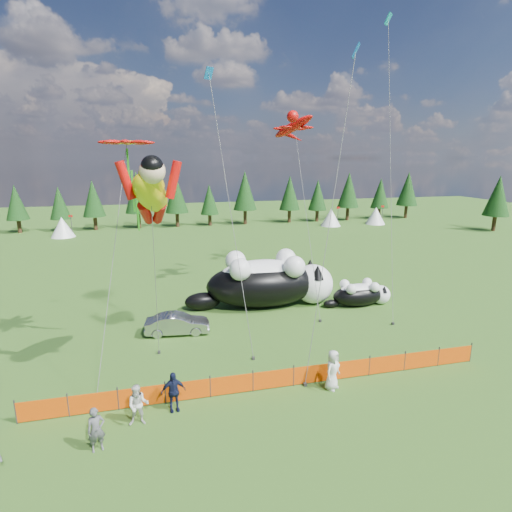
# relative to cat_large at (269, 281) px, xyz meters

# --- Properties ---
(ground) EXTENTS (160.00, 160.00, 0.00)m
(ground) POSITION_rel_cat_large_xyz_m (-2.75, -7.73, -1.90)
(ground) COLOR #0C3409
(ground) RESTS_ON ground
(safety_fence) EXTENTS (22.06, 0.06, 1.10)m
(safety_fence) POSITION_rel_cat_large_xyz_m (-2.75, -10.73, -1.40)
(safety_fence) COLOR #262626
(safety_fence) RESTS_ON ground
(tree_line) EXTENTS (90.00, 4.00, 8.00)m
(tree_line) POSITION_rel_cat_large_xyz_m (-2.75, 37.27, 2.10)
(tree_line) COLOR black
(tree_line) RESTS_ON ground
(festival_tents) EXTENTS (50.00, 3.20, 2.80)m
(festival_tents) POSITION_rel_cat_large_xyz_m (8.25, 32.27, -0.50)
(festival_tents) COLOR white
(festival_tents) RESTS_ON ground
(cat_large) EXTENTS (11.07, 4.31, 4.00)m
(cat_large) POSITION_rel_cat_large_xyz_m (0.00, 0.00, 0.00)
(cat_large) COLOR black
(cat_large) RESTS_ON ground
(cat_small) EXTENTS (5.26, 1.90, 1.90)m
(cat_small) POSITION_rel_cat_large_xyz_m (6.64, -1.59, -0.99)
(cat_small) COLOR black
(cat_small) RESTS_ON ground
(car) EXTENTS (4.05, 1.76, 1.29)m
(car) POSITION_rel_cat_large_xyz_m (-6.86, -3.42, -1.25)
(car) COLOR #A5A5A9
(car) RESTS_ON ground
(spectator_a) EXTENTS (0.73, 0.58, 1.75)m
(spectator_a) POSITION_rel_cat_large_xyz_m (-10.29, -13.14, -1.02)
(spectator_a) COLOR #515155
(spectator_a) RESTS_ON ground
(spectator_b) EXTENTS (0.90, 0.57, 1.77)m
(spectator_b) POSITION_rel_cat_large_xyz_m (-8.84, -11.95, -1.01)
(spectator_b) COLOR silver
(spectator_b) RESTS_ON ground
(spectator_c) EXTENTS (1.12, 0.66, 1.81)m
(spectator_c) POSITION_rel_cat_large_xyz_m (-7.41, -11.33, -0.99)
(spectator_c) COLOR #121732
(spectator_c) RESTS_ON ground
(spectator_e) EXTENTS (1.14, 1.07, 1.95)m
(spectator_e) POSITION_rel_cat_large_xyz_m (-0.05, -11.38, -0.92)
(spectator_e) COLOR silver
(spectator_e) RESTS_ON ground
(superhero_kite) EXTENTS (4.75, 5.01, 11.12)m
(superhero_kite) POSITION_rel_cat_large_xyz_m (-7.88, -8.23, 7.19)
(superhero_kite) COLOR yellow
(superhero_kite) RESTS_ON ground
(gecko_kite) EXTENTS (5.33, 11.38, 15.25)m
(gecko_kite) POSITION_rel_cat_large_xyz_m (3.04, 4.26, 11.17)
(gecko_kite) COLOR red
(gecko_kite) RESTS_ON ground
(flower_kite) EXTENTS (3.37, 7.11, 12.67)m
(flower_kite) POSITION_rel_cat_large_xyz_m (-8.99, -5.03, 9.38)
(flower_kite) COLOR red
(flower_kite) RESTS_ON ground
(diamond_kite_a) EXTENTS (1.93, 5.16, 16.20)m
(diamond_kite_a) POSITION_rel_cat_large_xyz_m (-4.34, -3.31, 12.37)
(diamond_kite_a) COLOR #0B5FAC
(diamond_kite_a) RESTS_ON ground
(diamond_kite_b) EXTENTS (2.50, 7.16, 21.45)m
(diamond_kite_b) POSITION_rel_cat_large_xyz_m (8.84, 0.93, 17.30)
(diamond_kite_b) COLOR #0C9193
(diamond_kite_b) RESTS_ON ground
(diamond_kite_c) EXTENTS (3.34, 3.06, 16.30)m
(diamond_kite_c) POSITION_rel_cat_large_xyz_m (1.58, -8.51, 12.61)
(diamond_kite_c) COLOR #0B5FAC
(diamond_kite_c) RESTS_ON ground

